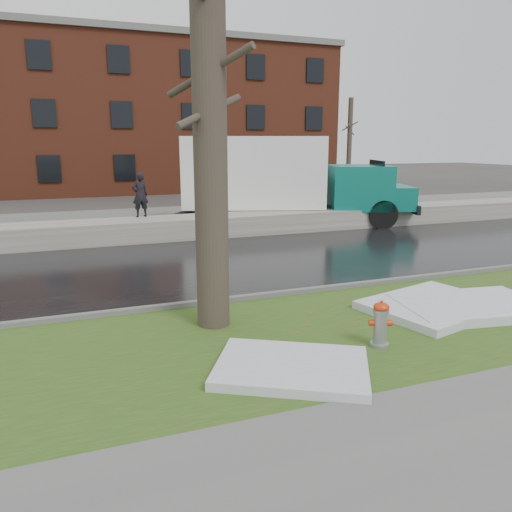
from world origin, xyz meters
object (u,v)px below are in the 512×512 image
object	(u,v)px
tree	(210,116)
box_truck	(281,179)
fire_hydrant	(380,322)
worker	(140,195)

from	to	relation	value
tree	box_truck	size ratio (longest dim) A/B	0.69
tree	box_truck	distance (m)	11.94
fire_hydrant	worker	distance (m)	11.70
fire_hydrant	tree	world-z (taller)	tree
fire_hydrant	box_truck	distance (m)	12.80
box_truck	worker	bearing A→B (deg)	-153.36
fire_hydrant	worker	size ratio (longest dim) A/B	0.50
fire_hydrant	box_truck	xyz separation A→B (m)	(3.58, 12.21, 1.43)
fire_hydrant	worker	bearing A→B (deg)	123.76
tree	worker	distance (m)	9.73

